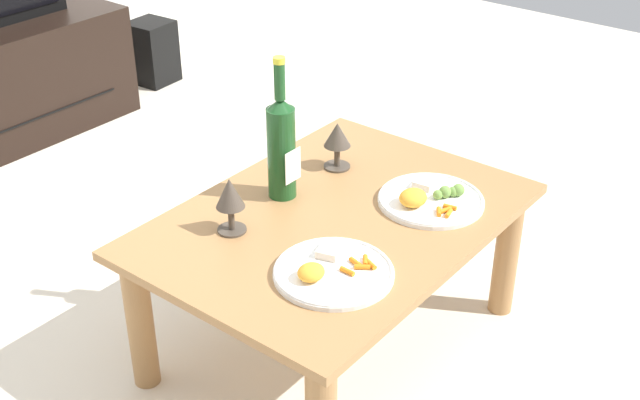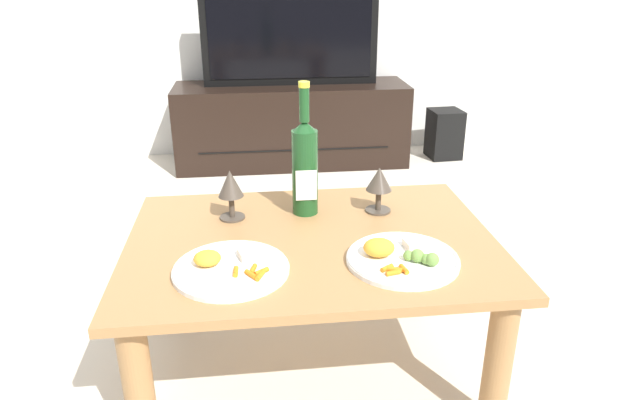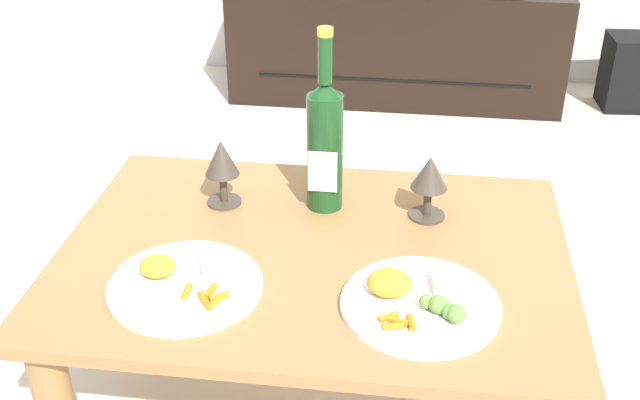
{
  "view_description": "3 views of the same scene",
  "coord_description": "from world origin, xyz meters",
  "px_view_note": "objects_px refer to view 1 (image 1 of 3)",
  "views": [
    {
      "loc": [
        -1.49,
        -1.12,
        1.55
      ],
      "look_at": [
        -0.04,
        0.02,
        0.48
      ],
      "focal_mm": 47.04,
      "sensor_mm": 36.0,
      "label": 1
    },
    {
      "loc": [
        -0.14,
        -1.38,
        1.11
      ],
      "look_at": [
        0.03,
        0.09,
        0.5
      ],
      "focal_mm": 31.7,
      "sensor_mm": 36.0,
      "label": 2
    },
    {
      "loc": [
        0.19,
        -1.29,
        1.28
      ],
      "look_at": [
        0.0,
        0.09,
        0.49
      ],
      "focal_mm": 44.37,
      "sensor_mm": 36.0,
      "label": 3
    }
  ],
  "objects_px": {
    "dining_table": "(335,241)",
    "dinner_plate_left": "(332,271)",
    "wine_bottle": "(281,144)",
    "goblet_left": "(230,196)",
    "goblet_right": "(337,138)",
    "dinner_plate_right": "(430,199)",
    "floor_speaker": "(152,52)"
  },
  "relations": [
    {
      "from": "dining_table",
      "to": "goblet_left",
      "type": "xyz_separation_m",
      "value": [
        -0.22,
        0.16,
        0.18
      ]
    },
    {
      "from": "dining_table",
      "to": "dinner_plate_left",
      "type": "distance_m",
      "value": 0.28
    },
    {
      "from": "dining_table",
      "to": "goblet_right",
      "type": "bearing_deg",
      "value": 36.24
    },
    {
      "from": "dining_table",
      "to": "goblet_left",
      "type": "bearing_deg",
      "value": 143.57
    },
    {
      "from": "dining_table",
      "to": "wine_bottle",
      "type": "height_order",
      "value": "wine_bottle"
    },
    {
      "from": "dining_table",
      "to": "dinner_plate_right",
      "type": "bearing_deg",
      "value": -36.89
    },
    {
      "from": "floor_speaker",
      "to": "dinner_plate_right",
      "type": "bearing_deg",
      "value": -115.91
    },
    {
      "from": "wine_bottle",
      "to": "goblet_right",
      "type": "xyz_separation_m",
      "value": [
        0.22,
        -0.02,
        -0.06
      ]
    },
    {
      "from": "goblet_right",
      "to": "dining_table",
      "type": "bearing_deg",
      "value": -143.76
    },
    {
      "from": "wine_bottle",
      "to": "dinner_plate_left",
      "type": "height_order",
      "value": "wine_bottle"
    },
    {
      "from": "wine_bottle",
      "to": "goblet_right",
      "type": "distance_m",
      "value": 0.23
    },
    {
      "from": "wine_bottle",
      "to": "dinner_plate_left",
      "type": "bearing_deg",
      "value": -122.79
    },
    {
      "from": "goblet_right",
      "to": "dinner_plate_right",
      "type": "height_order",
      "value": "goblet_right"
    },
    {
      "from": "goblet_left",
      "to": "wine_bottle",
      "type": "bearing_deg",
      "value": 4.79
    },
    {
      "from": "goblet_left",
      "to": "goblet_right",
      "type": "height_order",
      "value": "goblet_left"
    },
    {
      "from": "floor_speaker",
      "to": "dinner_plate_left",
      "type": "distance_m",
      "value": 2.41
    },
    {
      "from": "floor_speaker",
      "to": "wine_bottle",
      "type": "height_order",
      "value": "wine_bottle"
    },
    {
      "from": "goblet_left",
      "to": "goblet_right",
      "type": "relative_size",
      "value": 1.07
    },
    {
      "from": "dining_table",
      "to": "wine_bottle",
      "type": "xyz_separation_m",
      "value": [
        0.0,
        0.18,
        0.23
      ]
    },
    {
      "from": "goblet_right",
      "to": "floor_speaker",
      "type": "bearing_deg",
      "value": 65.02
    },
    {
      "from": "floor_speaker",
      "to": "goblet_right",
      "type": "height_order",
      "value": "goblet_right"
    },
    {
      "from": "floor_speaker",
      "to": "goblet_right",
      "type": "bearing_deg",
      "value": -119.2
    },
    {
      "from": "dinner_plate_right",
      "to": "goblet_right",
      "type": "bearing_deg",
      "value": 88.37
    },
    {
      "from": "goblet_right",
      "to": "dinner_plate_left",
      "type": "xyz_separation_m",
      "value": [
        -0.43,
        -0.32,
        -0.08
      ]
    },
    {
      "from": "dining_table",
      "to": "wine_bottle",
      "type": "relative_size",
      "value": 2.54
    },
    {
      "from": "dinner_plate_left",
      "to": "wine_bottle",
      "type": "bearing_deg",
      "value": 57.21
    },
    {
      "from": "floor_speaker",
      "to": "wine_bottle",
      "type": "xyz_separation_m",
      "value": [
        -1.02,
        -1.71,
        0.43
      ]
    },
    {
      "from": "floor_speaker",
      "to": "dining_table",
      "type": "bearing_deg",
      "value": -122.7
    },
    {
      "from": "wine_bottle",
      "to": "goblet_right",
      "type": "height_order",
      "value": "wine_bottle"
    },
    {
      "from": "floor_speaker",
      "to": "dinner_plate_left",
      "type": "height_order",
      "value": "dinner_plate_left"
    },
    {
      "from": "wine_bottle",
      "to": "goblet_left",
      "type": "distance_m",
      "value": 0.23
    },
    {
      "from": "dining_table",
      "to": "floor_speaker",
      "type": "height_order",
      "value": "dining_table"
    }
  ]
}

